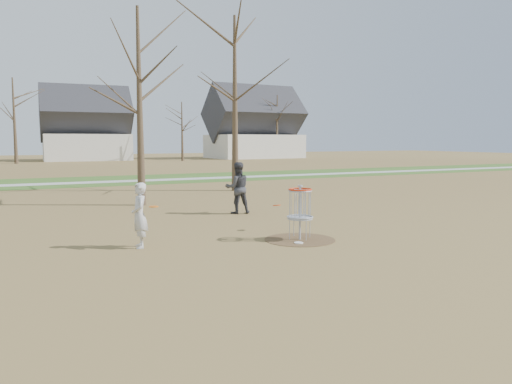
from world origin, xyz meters
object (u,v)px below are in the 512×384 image
player_standing (139,215)px  disc_grounded (299,243)px  disc_golf_basket (300,204)px  player_throwing (238,188)px

player_standing → disc_grounded: player_standing is taller
player_standing → disc_golf_basket: 3.95m
disc_grounded → disc_golf_basket: (0.26, 0.39, 0.89)m
player_standing → player_throwing: 5.87m
disc_golf_basket → player_standing: bearing=167.5°
player_standing → player_throwing: bearing=138.0°
player_throwing → disc_grounded: size_ratio=8.02×
player_throwing → disc_golf_basket: player_throwing is taller
disc_grounded → disc_golf_basket: bearing=55.7°
player_throwing → player_standing: bearing=53.4°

